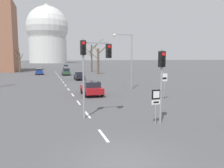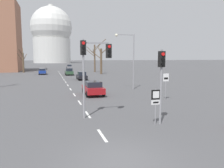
# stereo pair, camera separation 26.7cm
# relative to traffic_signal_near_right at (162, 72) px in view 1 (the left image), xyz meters

# --- Properties ---
(ground_plane) EXTENTS (800.00, 800.00, 0.00)m
(ground_plane) POSITION_rel_traffic_signal_near_right_xyz_m (-3.95, -3.94, -3.23)
(ground_plane) COLOR #4C4C4F
(lane_stripe_0) EXTENTS (0.16, 2.00, 0.01)m
(lane_stripe_0) POSITION_rel_traffic_signal_near_right_xyz_m (-3.95, -0.96, -3.23)
(lane_stripe_0) COLOR silver
(lane_stripe_0) RESTS_ON ground_plane
(lane_stripe_1) EXTENTS (0.16, 2.00, 0.01)m
(lane_stripe_1) POSITION_rel_traffic_signal_near_right_xyz_m (-3.95, 3.54, -3.23)
(lane_stripe_1) COLOR silver
(lane_stripe_1) RESTS_ON ground_plane
(lane_stripe_2) EXTENTS (0.16, 2.00, 0.01)m
(lane_stripe_2) POSITION_rel_traffic_signal_near_right_xyz_m (-3.95, 8.04, -3.23)
(lane_stripe_2) COLOR silver
(lane_stripe_2) RESTS_ON ground_plane
(lane_stripe_3) EXTENTS (0.16, 2.00, 0.01)m
(lane_stripe_3) POSITION_rel_traffic_signal_near_right_xyz_m (-3.95, 12.54, -3.23)
(lane_stripe_3) COLOR silver
(lane_stripe_3) RESTS_ON ground_plane
(lane_stripe_4) EXTENTS (0.16, 2.00, 0.01)m
(lane_stripe_4) POSITION_rel_traffic_signal_near_right_xyz_m (-3.95, 17.04, -3.23)
(lane_stripe_4) COLOR silver
(lane_stripe_4) RESTS_ON ground_plane
(lane_stripe_5) EXTENTS (0.16, 2.00, 0.01)m
(lane_stripe_5) POSITION_rel_traffic_signal_near_right_xyz_m (-3.95, 21.54, -3.23)
(lane_stripe_5) COLOR silver
(lane_stripe_5) RESTS_ON ground_plane
(lane_stripe_6) EXTENTS (0.16, 2.00, 0.01)m
(lane_stripe_6) POSITION_rel_traffic_signal_near_right_xyz_m (-3.95, 26.04, -3.23)
(lane_stripe_6) COLOR silver
(lane_stripe_6) RESTS_ON ground_plane
(lane_stripe_7) EXTENTS (0.16, 2.00, 0.01)m
(lane_stripe_7) POSITION_rel_traffic_signal_near_right_xyz_m (-3.95, 30.54, -3.23)
(lane_stripe_7) COLOR silver
(lane_stripe_7) RESTS_ON ground_plane
(lane_stripe_8) EXTENTS (0.16, 2.00, 0.01)m
(lane_stripe_8) POSITION_rel_traffic_signal_near_right_xyz_m (-3.95, 35.04, -3.23)
(lane_stripe_8) COLOR silver
(lane_stripe_8) RESTS_ON ground_plane
(lane_stripe_9) EXTENTS (0.16, 2.00, 0.01)m
(lane_stripe_9) POSITION_rel_traffic_signal_near_right_xyz_m (-3.95, 39.54, -3.23)
(lane_stripe_9) COLOR silver
(lane_stripe_9) RESTS_ON ground_plane
(lane_stripe_10) EXTENTS (0.16, 2.00, 0.01)m
(lane_stripe_10) POSITION_rel_traffic_signal_near_right_xyz_m (-3.95, 44.04, -3.23)
(lane_stripe_10) COLOR silver
(lane_stripe_10) RESTS_ON ground_plane
(lane_stripe_11) EXTENTS (0.16, 2.00, 0.01)m
(lane_stripe_11) POSITION_rel_traffic_signal_near_right_xyz_m (-3.95, 48.54, -3.23)
(lane_stripe_11) COLOR silver
(lane_stripe_11) RESTS_ON ground_plane
(lane_stripe_12) EXTENTS (0.16, 2.00, 0.01)m
(lane_stripe_12) POSITION_rel_traffic_signal_near_right_xyz_m (-3.95, 53.04, -3.23)
(lane_stripe_12) COLOR silver
(lane_stripe_12) RESTS_ON ground_plane
(lane_stripe_13) EXTENTS (0.16, 2.00, 0.01)m
(lane_stripe_13) POSITION_rel_traffic_signal_near_right_xyz_m (-3.95, 57.54, -3.23)
(lane_stripe_13) COLOR silver
(lane_stripe_13) RESTS_ON ground_plane
(traffic_signal_near_right) EXTENTS (0.36, 0.34, 4.62)m
(traffic_signal_near_right) POSITION_rel_traffic_signal_near_right_xyz_m (0.00, 0.00, 0.00)
(traffic_signal_near_right) COLOR gray
(traffic_signal_near_right) RESTS_ON ground_plane
(traffic_signal_centre_tall) EXTENTS (2.12, 0.34, 5.36)m
(traffic_signal_centre_tall) POSITION_rel_traffic_signal_near_right_xyz_m (-3.74, 2.68, 0.84)
(traffic_signal_centre_tall) COLOR gray
(traffic_signal_centre_tall) RESTS_ON ground_plane
(route_sign_post) EXTENTS (0.60, 0.08, 2.23)m
(route_sign_post) POSITION_rel_traffic_signal_near_right_xyz_m (-0.33, 0.00, -1.73)
(route_sign_post) COLOR gray
(route_sign_post) RESTS_ON ground_plane
(speed_limit_sign) EXTENTS (0.60, 0.08, 2.66)m
(speed_limit_sign) POSITION_rel_traffic_signal_near_right_xyz_m (4.34, 6.98, -1.43)
(speed_limit_sign) COLOR gray
(speed_limit_sign) RESTS_ON ground_plane
(street_lamp_right) EXTENTS (2.61, 0.36, 7.15)m
(street_lamp_right) POSITION_rel_traffic_signal_near_right_xyz_m (3.50, 14.83, 1.29)
(street_lamp_right) COLOR gray
(street_lamp_right) RESTS_ON ground_plane
(sedan_near_left) EXTENTS (1.92, 4.43, 1.61)m
(sedan_near_left) POSITION_rel_traffic_signal_near_right_xyz_m (0.77, 73.31, -2.41)
(sedan_near_left) COLOR slate
(sedan_near_left) RESTS_ON ground_plane
(sedan_near_right) EXTENTS (1.81, 4.16, 1.53)m
(sedan_near_right) POSITION_rel_traffic_signal_near_right_xyz_m (-8.28, 45.84, -2.44)
(sedan_near_right) COLOR navy
(sedan_near_right) RESTS_ON ground_plane
(sedan_mid_centre) EXTENTS (1.68, 4.20, 1.55)m
(sedan_mid_centre) POSITION_rel_traffic_signal_near_right_xyz_m (-0.69, 29.37, -2.46)
(sedan_mid_centre) COLOR black
(sedan_mid_centre) RESTS_ON ground_plane
(sedan_far_left) EXTENTS (1.97, 4.19, 1.55)m
(sedan_far_left) POSITION_rel_traffic_signal_near_right_xyz_m (-1.95, 11.77, -2.44)
(sedan_far_left) COLOR maroon
(sedan_far_left) RESTS_ON ground_plane
(sedan_far_right) EXTENTS (1.85, 4.54, 1.67)m
(sedan_far_right) POSITION_rel_traffic_signal_near_right_xyz_m (-2.03, 41.72, -2.40)
(sedan_far_right) COLOR #2D4C33
(sedan_far_right) RESTS_ON ground_plane
(bare_tree_right_near) EXTENTS (4.62, 3.00, 7.44)m
(bare_tree_right_near) POSITION_rel_traffic_signal_near_right_xyz_m (6.26, 42.97, 0.37)
(bare_tree_right_near) COLOR brown
(bare_tree_right_near) RESTS_ON ground_plane
(bare_tree_left_far) EXTENTS (2.34, 3.68, 7.06)m
(bare_tree_left_far) POSITION_rel_traffic_signal_near_right_xyz_m (-13.75, 55.13, -0.02)
(bare_tree_left_far) COLOR brown
(bare_tree_left_far) RESTS_ON ground_plane
(bare_tree_right_far) EXTENTS (5.64, 4.03, 9.71)m
(bare_tree_right_far) POSITION_rel_traffic_signal_near_right_xyz_m (6.35, 51.51, 1.32)
(bare_tree_right_far) COLOR brown
(bare_tree_right_far) RESTS_ON ground_plane
(capitol_dome) EXTENTS (34.23, 34.23, 48.34)m
(capitol_dome) POSITION_rel_traffic_signal_near_right_xyz_m (-3.95, 182.40, 20.31)
(capitol_dome) COLOR silver
(capitol_dome) RESTS_ON ground_plane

